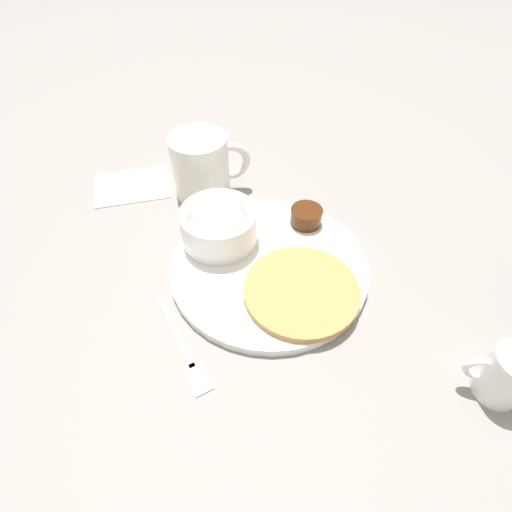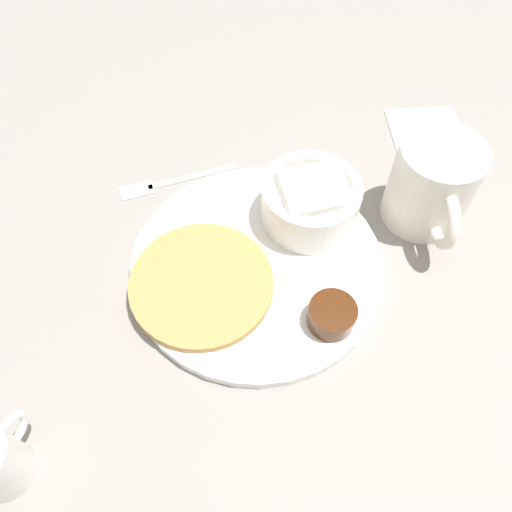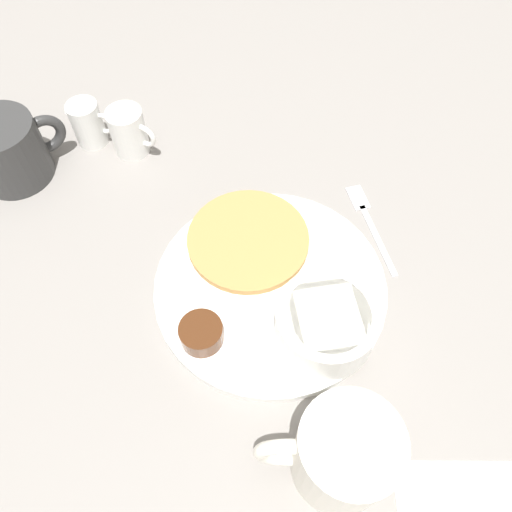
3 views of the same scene
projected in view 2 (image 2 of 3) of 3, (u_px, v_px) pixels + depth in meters
ground_plane at (257, 268)px, 0.52m from camera, size 4.00×4.00×0.00m
plate at (257, 264)px, 0.52m from camera, size 0.26×0.26×0.01m
pancake_stack at (201, 284)px, 0.49m from camera, size 0.14×0.14×0.01m
bowl at (310, 201)px, 0.52m from camera, size 0.10×0.10×0.05m
syrup_cup at (332, 315)px, 0.46m from camera, size 0.05×0.05×0.02m
butter_ramekin at (330, 208)px, 0.53m from camera, size 0.04×0.04×0.04m
coffee_mug at (432, 186)px, 0.52m from camera, size 0.12×0.09×0.10m
fork at (165, 183)px, 0.58m from camera, size 0.08×0.13×0.00m
napkin at (430, 140)px, 0.62m from camera, size 0.14×0.12×0.00m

